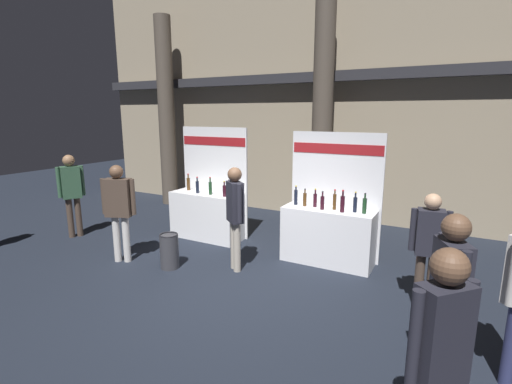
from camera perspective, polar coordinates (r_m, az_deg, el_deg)
The scene contains 11 objects.
ground_plane at distance 6.00m, azimuth -3.19°, elevation -14.35°, with size 29.32×29.32×0.00m, color black.
hall_colonnade at distance 9.59m, azimuth 11.61°, elevation 14.56°, with size 14.66×1.18×6.39m.
exhibitor_booth_0 at distance 8.13m, azimuth -7.38°, elevation -2.81°, with size 1.63×0.66×2.37m.
exhibitor_booth_1 at distance 6.86m, azimuth 11.06°, elevation -5.72°, with size 1.69×0.66×2.33m.
trash_bin at distance 6.74m, azimuth -13.10°, elevation -8.77°, with size 0.32×0.32×0.62m.
visitor_0 at distance 8.93m, azimuth -26.36°, elevation 0.49°, with size 0.37×0.49×1.80m.
visitor_1 at distance 2.97m, azimuth 26.24°, elevation -21.29°, with size 0.39×0.41×1.83m.
visitor_3 at distance 3.84m, azimuth 27.34°, elevation -13.62°, with size 0.34×0.50×1.82m.
visitor_4 at distance 6.28m, azimuth -3.21°, elevation -2.82°, with size 0.42×0.38×1.79m.
visitor_5 at distance 5.59m, azimuth 24.92°, elevation -6.88°, with size 0.51×0.30×1.63m.
visitor_8 at distance 7.06m, azimuth -20.23°, elevation -1.75°, with size 0.58×0.39×1.78m.
Camera 1 is at (2.86, -4.56, 2.66)m, focal length 26.18 mm.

